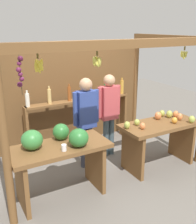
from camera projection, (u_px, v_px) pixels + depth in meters
The scene contains 7 objects.
ground_plane at pixel (93, 160), 5.03m from camera, with size 12.00×12.00×0.00m, color slate.
market_stall at pixel (80, 87), 5.01m from camera, with size 3.49×2.09×2.25m.
fruit_counter_left at pixel (59, 152), 3.77m from camera, with size 1.42×0.69×1.09m.
fruit_counter_right at pixel (160, 134), 4.67m from camera, with size 1.43×0.65×0.96m.
bottle_shelf_unit at pixel (80, 108), 5.44m from camera, with size 2.24×0.22×1.36m.
vendor_man at pixel (86, 115), 4.54m from camera, with size 0.48×0.22×1.61m.
vendor_woman at pixel (109, 108), 4.98m from camera, with size 0.48×0.21×1.58m.
Camera 1 is at (-2.13, -3.97, 2.42)m, focal length 42.79 mm.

